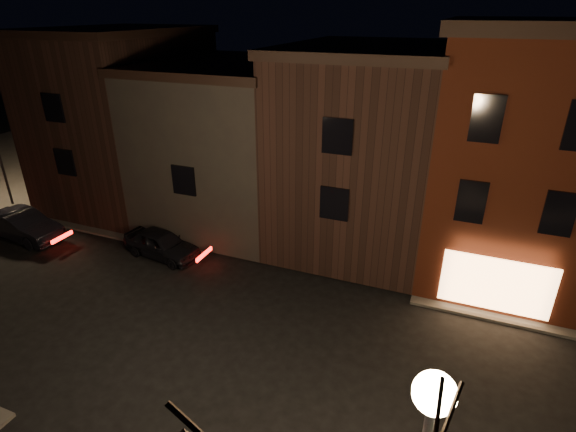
# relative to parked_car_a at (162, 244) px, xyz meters

# --- Properties ---
(ground) EXTENTS (120.00, 120.00, 0.00)m
(ground) POSITION_rel_parked_car_a_xyz_m (6.72, -4.50, -0.68)
(ground) COLOR black
(ground) RESTS_ON ground
(sidewalk_far_left) EXTENTS (30.00, 30.00, 0.12)m
(sidewalk_far_left) POSITION_rel_parked_car_a_xyz_m (-13.28, 15.50, -0.62)
(sidewalk_far_left) COLOR #2D2B28
(sidewalk_far_left) RESTS_ON ground
(corner_building) EXTENTS (6.50, 8.50, 10.50)m
(corner_building) POSITION_rel_parked_car_a_xyz_m (14.72, 4.97, 4.72)
(corner_building) COLOR #47190C
(corner_building) RESTS_ON ground
(row_building_a) EXTENTS (7.30, 10.30, 9.40)m
(row_building_a) POSITION_rel_parked_car_a_xyz_m (8.22, 6.00, 4.16)
(row_building_a) COLOR black
(row_building_a) RESTS_ON ground
(row_building_b) EXTENTS (7.80, 10.30, 8.40)m
(row_building_b) POSITION_rel_parked_car_a_xyz_m (0.97, 6.00, 3.66)
(row_building_b) COLOR black
(row_building_b) RESTS_ON ground
(row_building_c) EXTENTS (7.30, 10.30, 9.90)m
(row_building_c) POSITION_rel_parked_car_a_xyz_m (-6.28, 6.00, 4.41)
(row_building_c) COLOR black
(row_building_c) RESTS_ON ground
(parked_car_a) EXTENTS (4.15, 2.12, 1.35)m
(parked_car_a) POSITION_rel_parked_car_a_xyz_m (0.00, 0.00, 0.00)
(parked_car_a) COLOR black
(parked_car_a) RESTS_ON ground
(parked_car_b) EXTENTS (4.74, 1.94, 1.53)m
(parked_car_b) POSITION_rel_parked_car_a_xyz_m (-7.79, -1.18, 0.09)
(parked_car_b) COLOR black
(parked_car_b) RESTS_ON ground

